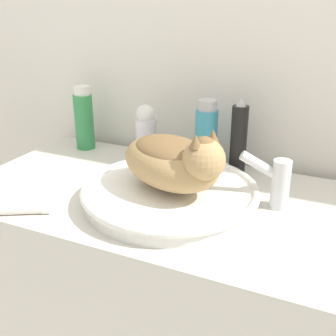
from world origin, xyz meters
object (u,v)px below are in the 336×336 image
(cat, at_px, (174,160))
(faucet, at_px, (277,181))
(lotion_bottle_white, at_px, (146,132))
(mouthwash_bottle, at_px, (206,136))
(shampoo_bottle_tall, at_px, (84,119))
(cream_tube, at_px, (22,209))
(hairspray_can_black, at_px, (239,139))

(cat, xyz_separation_m, faucet, (0.23, 0.09, -0.05))
(lotion_bottle_white, height_order, mouthwash_bottle, mouthwash_bottle)
(cat, height_order, faucet, cat)
(shampoo_bottle_tall, relative_size, mouthwash_bottle, 1.01)
(cat, bearing_deg, cream_tube, -122.91)
(shampoo_bottle_tall, distance_m, cream_tube, 0.47)
(cat, bearing_deg, mouthwash_bottle, 116.54)
(faucet, distance_m, cream_tube, 0.60)
(mouthwash_bottle, bearing_deg, lotion_bottle_white, 180.00)
(cat, bearing_deg, lotion_bottle_white, 153.63)
(hairspray_can_black, relative_size, lotion_bottle_white, 1.29)
(shampoo_bottle_tall, height_order, cream_tube, shampoo_bottle_tall)
(hairspray_can_black, bearing_deg, lotion_bottle_white, 180.00)
(mouthwash_bottle, relative_size, cream_tube, 1.56)
(cat, relative_size, cream_tube, 2.57)
(lotion_bottle_white, bearing_deg, faucet, -20.77)
(shampoo_bottle_tall, bearing_deg, mouthwash_bottle, -0.00)
(cat, distance_m, cream_tube, 0.38)
(cream_tube, bearing_deg, mouthwash_bottle, 56.75)
(faucet, xyz_separation_m, shampoo_bottle_tall, (-0.66, 0.16, 0.03))
(cat, relative_size, hairspray_can_black, 1.53)
(cat, distance_m, lotion_bottle_white, 0.33)
(faucet, relative_size, lotion_bottle_white, 0.84)
(faucet, bearing_deg, shampoo_bottle_tall, -33.13)
(hairspray_can_black, relative_size, mouthwash_bottle, 1.07)
(cat, xyz_separation_m, mouthwash_bottle, (-0.01, 0.25, -0.02))
(cat, height_order, mouthwash_bottle, cat)
(faucet, bearing_deg, cream_tube, 8.86)
(shampoo_bottle_tall, distance_m, mouthwash_bottle, 0.42)
(hairspray_can_black, height_order, shampoo_bottle_tall, hairspray_can_black)
(cat, xyz_separation_m, hairspray_can_black, (0.09, 0.25, -0.01))
(hairspray_can_black, xyz_separation_m, lotion_bottle_white, (-0.29, 0.00, -0.02))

